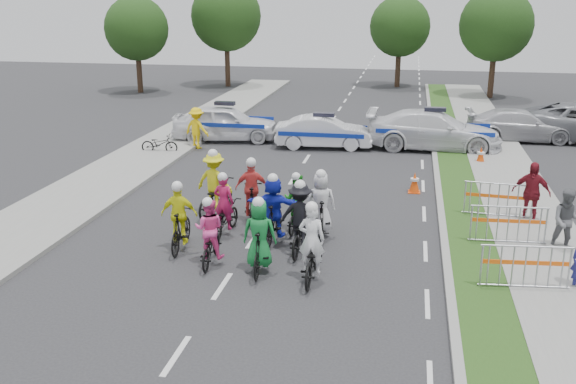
% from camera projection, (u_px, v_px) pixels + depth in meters
% --- Properties ---
extents(ground, '(90.00, 90.00, 0.00)m').
position_uv_depth(ground, '(222.00, 286.00, 14.66)').
color(ground, '#28282B').
rests_on(ground, ground).
extents(curb_right, '(0.20, 60.00, 0.12)m').
position_uv_depth(curb_right, '(442.00, 224.00, 18.42)').
color(curb_right, gray).
rests_on(curb_right, ground).
extents(grass_strip, '(1.20, 60.00, 0.11)m').
position_uv_depth(grass_strip, '(467.00, 226.00, 18.29)').
color(grass_strip, '#224416').
rests_on(grass_strip, ground).
extents(sidewalk_right, '(2.40, 60.00, 0.13)m').
position_uv_depth(sidewalk_right, '(534.00, 230.00, 17.97)').
color(sidewalk_right, gray).
rests_on(sidewalk_right, ground).
extents(sidewalk_left, '(3.00, 60.00, 0.13)m').
position_uv_depth(sidewalk_left, '(71.00, 201.00, 20.50)').
color(sidewalk_left, gray).
rests_on(sidewalk_left, ground).
extents(rider_0, '(0.68, 1.91, 1.94)m').
position_uv_depth(rider_0, '(312.00, 254.00, 14.84)').
color(rider_0, black).
rests_on(rider_0, ground).
extents(rider_1, '(0.84, 1.86, 1.92)m').
position_uv_depth(rider_1, '(260.00, 243.00, 15.22)').
color(rider_1, black).
rests_on(rider_1, ground).
extents(rider_2, '(0.77, 1.75, 1.74)m').
position_uv_depth(rider_2, '(210.00, 239.00, 15.73)').
color(rider_2, black).
rests_on(rider_2, ground).
extents(rider_3, '(0.98, 1.83, 1.89)m').
position_uv_depth(rider_3, '(180.00, 223.00, 16.56)').
color(rider_3, black).
rests_on(rider_3, ground).
extents(rider_4, '(1.10, 1.94, 1.95)m').
position_uv_depth(rider_4, '(300.00, 224.00, 16.43)').
color(rider_4, black).
rests_on(rider_4, ground).
extents(rider_5, '(1.54, 1.84, 1.93)m').
position_uv_depth(rider_5, '(274.00, 213.00, 17.08)').
color(rider_5, black).
rests_on(rider_5, ground).
extents(rider_6, '(0.79, 1.82, 1.81)m').
position_uv_depth(rider_6, '(225.00, 214.00, 17.66)').
color(rider_6, black).
rests_on(rider_6, ground).
extents(rider_7, '(0.90, 1.91, 1.94)m').
position_uv_depth(rider_7, '(321.00, 211.00, 17.45)').
color(rider_7, black).
rests_on(rider_7, ground).
extents(rider_8, '(0.75, 1.70, 1.70)m').
position_uv_depth(rider_8, '(296.00, 208.00, 18.02)').
color(rider_8, black).
rests_on(rider_8, ground).
extents(rider_9, '(1.03, 1.90, 1.94)m').
position_uv_depth(rider_9, '(252.00, 197.00, 18.68)').
color(rider_9, black).
rests_on(rider_9, ground).
extents(rider_10, '(1.24, 2.11, 2.05)m').
position_uv_depth(rider_10, '(215.00, 190.00, 19.20)').
color(rider_10, black).
rests_on(rider_10, ground).
extents(police_car_0, '(4.99, 2.69, 1.61)m').
position_uv_depth(police_car_0, '(225.00, 123.00, 29.00)').
color(police_car_0, white).
rests_on(police_car_0, ground).
extents(police_car_1, '(4.27, 1.86, 1.37)m').
position_uv_depth(police_car_1, '(324.00, 132.00, 27.66)').
color(police_car_1, white).
rests_on(police_car_1, ground).
extents(police_car_2, '(5.73, 2.46, 1.65)m').
position_uv_depth(police_car_2, '(434.00, 130.00, 27.36)').
color(police_car_2, white).
rests_on(police_car_2, ground).
extents(civilian_sedan, '(4.93, 2.21, 1.40)m').
position_uv_depth(civilian_sedan, '(520.00, 125.00, 28.99)').
color(civilian_sedan, '#B7B7BC').
rests_on(civilian_sedan, ground).
extents(spectator_1, '(0.87, 0.70, 1.68)m').
position_uv_depth(spectator_1, '(567.00, 221.00, 16.38)').
color(spectator_1, slate).
rests_on(spectator_1, ground).
extents(spectator_2, '(1.15, 0.69, 1.83)m').
position_uv_depth(spectator_2, '(531.00, 193.00, 18.48)').
color(spectator_2, maroon).
rests_on(spectator_2, ground).
extents(marshal_hiviz, '(1.30, 0.99, 1.77)m').
position_uv_depth(marshal_hiviz, '(197.00, 128.00, 27.46)').
color(marshal_hiviz, yellow).
rests_on(marshal_hiviz, ground).
extents(barrier_0, '(2.04, 0.69, 1.12)m').
position_uv_depth(barrier_0, '(525.00, 269.00, 14.21)').
color(barrier_0, '#A5A8AD').
rests_on(barrier_0, ground).
extents(barrier_1, '(2.03, 0.63, 1.12)m').
position_uv_depth(barrier_1, '(508.00, 226.00, 16.81)').
color(barrier_1, '#A5A8AD').
rests_on(barrier_1, ground).
extents(barrier_2, '(2.03, 0.66, 1.12)m').
position_uv_depth(barrier_2, '(498.00, 201.00, 18.84)').
color(barrier_2, '#A5A8AD').
rests_on(barrier_2, ground).
extents(cone_0, '(0.40, 0.40, 0.70)m').
position_uv_depth(cone_0, '(415.00, 183.00, 21.49)').
color(cone_0, '#F24C0C').
rests_on(cone_0, ground).
extents(cone_1, '(0.40, 0.40, 0.70)m').
position_uv_depth(cone_1, '(481.00, 156.00, 25.05)').
color(cone_1, '#F24C0C').
rests_on(cone_1, ground).
extents(parked_bike, '(1.58, 0.68, 0.81)m').
position_uv_depth(parked_bike, '(159.00, 144.00, 26.74)').
color(parked_bike, black).
rests_on(parked_bike, ground).
extents(tree_0, '(4.20, 4.20, 6.30)m').
position_uv_depth(tree_0, '(136.00, 29.00, 42.20)').
color(tree_0, '#382619').
rests_on(tree_0, ground).
extents(tree_1, '(4.55, 4.55, 6.82)m').
position_uv_depth(tree_1, '(496.00, 25.00, 39.84)').
color(tree_1, '#382619').
rests_on(tree_1, ground).
extents(tree_3, '(4.90, 4.90, 7.35)m').
position_uv_depth(tree_3, '(226.00, 16.00, 44.84)').
color(tree_3, '#382619').
rests_on(tree_3, ground).
extents(tree_4, '(4.20, 4.20, 6.30)m').
position_uv_depth(tree_4, '(400.00, 27.00, 44.78)').
color(tree_4, '#382619').
rests_on(tree_4, ground).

